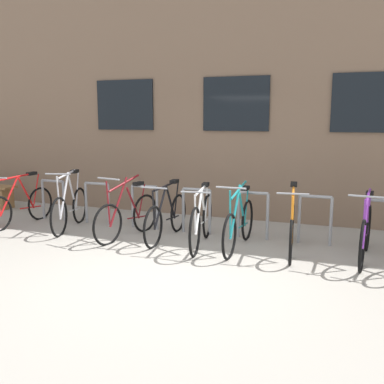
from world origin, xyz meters
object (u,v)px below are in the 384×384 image
Objects in this scene: bicycle_black at (167,217)px; bicycle_teal at (239,224)px; bicycle_orange at (292,228)px; bicycle_white at (202,221)px; bicycle_purple at (366,233)px; bicycle_silver at (70,208)px; bicycle_maroon at (127,216)px; bicycle_red at (20,206)px.

bicycle_black is 1.27m from bicycle_teal.
bicycle_orange is 0.94× the size of bicycle_white.
bicycle_purple reaches higher than bicycle_black.
bicycle_silver is at bearing -180.00° from bicycle_black.
bicycle_teal is at bearing -177.65° from bicycle_purple.
bicycle_black is 1.04× the size of bicycle_orange.
bicycle_purple is at bearing 0.89° from bicycle_orange.
bicycle_black is 3.09m from bicycle_purple.
bicycle_purple is 1.07× the size of bicycle_maroon.
bicycle_red is (-1.05, -0.08, -0.02)m from bicycle_silver.
bicycle_purple is (1.03, 0.02, 0.02)m from bicycle_orange.
bicycle_white is at bearing -1.44° from bicycle_red.
bicycle_teal is at bearing -175.76° from bicycle_orange.
bicycle_black is 1.02× the size of bicycle_red.
bicycle_silver is at bearing 178.02° from bicycle_teal.
bicycle_white is (2.59, -0.17, 0.01)m from bicycle_silver.
bicycle_orange reaches higher than bicycle_purple.
bicycle_white is at bearing -176.76° from bicycle_purple.
bicycle_maroon reaches higher than bicycle_teal.
bicycle_orange is at bearing 4.24° from bicycle_teal.
bicycle_teal reaches higher than bicycle_white.
bicycle_orange is at bearing 4.98° from bicycle_white.
bicycle_black is 1.06× the size of bicycle_silver.
bicycle_orange reaches higher than bicycle_black.
bicycle_maroon is (-2.71, -0.11, 0.01)m from bicycle_orange.
bicycle_teal is (3.18, -0.11, -0.01)m from bicycle_silver.
bicycle_silver reaches higher than bicycle_red.
bicycle_red is (-6.06, -0.05, -0.02)m from bicycle_purple.
bicycle_maroon is 0.96× the size of bicycle_red.
bicycle_purple is at bearing 3.24° from bicycle_white.
bicycle_purple is 1.03× the size of bicycle_red.
bicycle_orange is at bearing 2.32° from bicycle_maroon.
bicycle_red is 3.64m from bicycle_white.
bicycle_purple is 1.83m from bicycle_teal.
bicycle_maroon reaches higher than bicycle_orange.
bicycle_orange reaches higher than bicycle_red.
bicycle_orange is at bearing -0.73° from bicycle_silver.
bicycle_white is at bearing -14.34° from bicycle_black.
bicycle_teal is (1.27, -0.11, 0.00)m from bicycle_black.
bicycle_purple is 5.01m from bicycle_silver.
bicycle_maroon is at bearing 179.51° from bicycle_white.
bicycle_silver is at bearing 179.60° from bicycle_purple.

